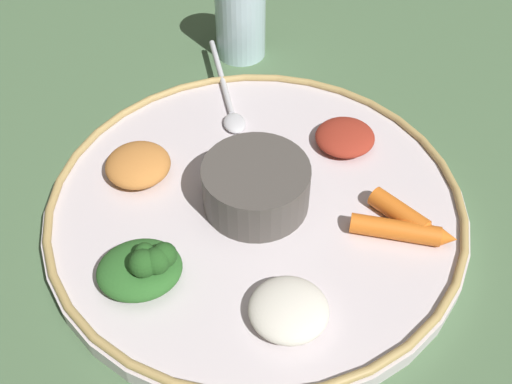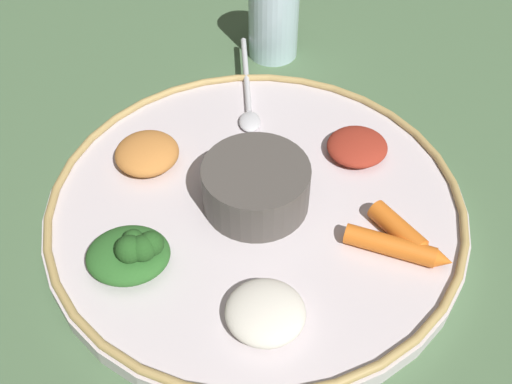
# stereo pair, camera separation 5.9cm
# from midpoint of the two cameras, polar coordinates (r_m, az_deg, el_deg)

# --- Properties ---
(ground_plane) EXTENTS (2.40, 2.40, 0.00)m
(ground_plane) POSITION_cam_midpoint_polar(r_m,az_deg,el_deg) (0.61, -2.74, -2.31)
(ground_plane) COLOR #4C6B47
(platter) EXTENTS (0.41, 0.41, 0.02)m
(platter) POSITION_cam_midpoint_polar(r_m,az_deg,el_deg) (0.61, -2.77, -1.72)
(platter) COLOR silver
(platter) RESTS_ON ground_plane
(platter_rim) EXTENTS (0.41, 0.41, 0.01)m
(platter_rim) POSITION_cam_midpoint_polar(r_m,az_deg,el_deg) (0.60, -2.82, -0.93)
(platter_rim) COLOR tan
(platter_rim) RESTS_ON platter
(center_bowl) EXTENTS (0.10, 0.10, 0.05)m
(center_bowl) POSITION_cam_midpoint_polar(r_m,az_deg,el_deg) (0.58, -2.89, 0.53)
(center_bowl) COLOR #4C4742
(center_bowl) RESTS_ON platter
(spoon) EXTENTS (0.15, 0.12, 0.01)m
(spoon) POSITION_cam_midpoint_polar(r_m,az_deg,el_deg) (0.71, -5.04, 8.54)
(spoon) COLOR silver
(spoon) RESTS_ON platter
(greens_pile) EXTENTS (0.10, 0.10, 0.05)m
(greens_pile) POSITION_cam_midpoint_polar(r_m,az_deg,el_deg) (0.54, -13.62, -6.96)
(greens_pile) COLOR #2D6628
(greens_pile) RESTS_ON platter
(carrot_near_spoon) EXTENTS (0.09, 0.06, 0.02)m
(carrot_near_spoon) POSITION_cam_midpoint_polar(r_m,az_deg,el_deg) (0.57, 10.60, -3.73)
(carrot_near_spoon) COLOR orange
(carrot_near_spoon) RESTS_ON platter
(carrot_outer) EXTENTS (0.08, 0.03, 0.02)m
(carrot_outer) POSITION_cam_midpoint_polar(r_m,az_deg,el_deg) (0.59, 10.88, -2.36)
(carrot_outer) COLOR orange
(carrot_outer) RESTS_ON platter
(mound_rice_white) EXTENTS (0.09, 0.09, 0.02)m
(mound_rice_white) POSITION_cam_midpoint_polar(r_m,az_deg,el_deg) (0.51, -0.28, -11.11)
(mound_rice_white) COLOR silver
(mound_rice_white) RESTS_ON platter
(mound_beet) EXTENTS (0.08, 0.08, 0.02)m
(mound_beet) POSITION_cam_midpoint_polar(r_m,az_deg,el_deg) (0.66, 5.75, 4.99)
(mound_beet) COLOR maroon
(mound_beet) RESTS_ON platter
(mound_squash) EXTENTS (0.09, 0.09, 0.03)m
(mound_squash) POSITION_cam_midpoint_polar(r_m,az_deg,el_deg) (0.64, -13.56, 2.35)
(mound_squash) COLOR #C67A38
(mound_squash) RESTS_ON platter
(drinking_glass) EXTENTS (0.06, 0.06, 0.10)m
(drinking_glass) POSITION_cam_midpoint_polar(r_m,az_deg,el_deg) (0.80, -3.62, 15.39)
(drinking_glass) COLOR silver
(drinking_glass) RESTS_ON ground_plane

